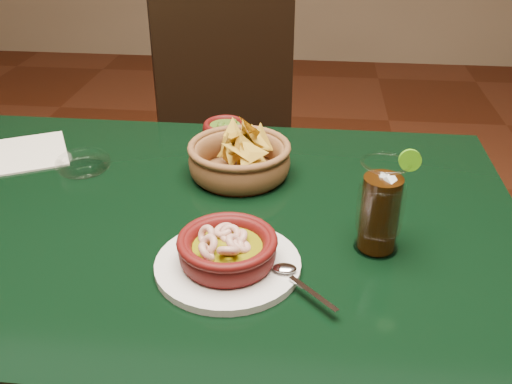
# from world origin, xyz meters

# --- Properties ---
(dining_table) EXTENTS (1.20, 0.80, 0.75)m
(dining_table) POSITION_xyz_m (0.00, 0.00, 0.65)
(dining_table) COLOR black
(dining_table) RESTS_ON ground
(dining_chair) EXTENTS (0.60, 0.60, 0.98)m
(dining_chair) POSITION_xyz_m (0.01, 0.71, 0.54)
(dining_chair) COLOR black
(dining_chair) RESTS_ON ground
(shrimp_plate) EXTENTS (0.28, 0.22, 0.07)m
(shrimp_plate) POSITION_xyz_m (0.11, -0.15, 0.78)
(shrimp_plate) COLOR silver
(shrimp_plate) RESTS_ON dining_table
(chip_basket) EXTENTS (0.23, 0.23, 0.15)m
(chip_basket) POSITION_xyz_m (0.09, 0.15, 0.79)
(chip_basket) COLOR brown
(chip_basket) RESTS_ON dining_table
(guacamole_ramekin) EXTENTS (0.12, 0.12, 0.04)m
(guacamole_ramekin) POSITION_xyz_m (0.03, 0.33, 0.77)
(guacamole_ramekin) COLOR #440A09
(guacamole_ramekin) RESTS_ON dining_table
(cola_drink) EXTENTS (0.15, 0.15, 0.17)m
(cola_drink) POSITION_xyz_m (0.34, -0.07, 0.82)
(cola_drink) COLOR white
(cola_drink) RESTS_ON dining_table
(glass_ashtray) EXTENTS (0.12, 0.12, 0.03)m
(glass_ashtray) POSITION_xyz_m (-0.23, 0.14, 0.76)
(glass_ashtray) COLOR white
(glass_ashtray) RESTS_ON dining_table
(paper_menu) EXTENTS (0.20, 0.22, 0.00)m
(paper_menu) POSITION_xyz_m (-0.36, 0.20, 0.75)
(paper_menu) COLOR beige
(paper_menu) RESTS_ON dining_table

